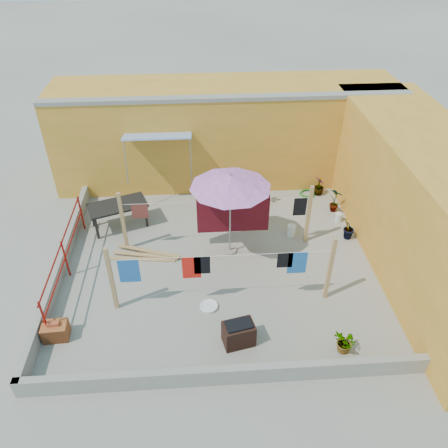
{
  "coord_description": "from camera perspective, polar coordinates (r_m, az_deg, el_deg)",
  "views": [
    {
      "loc": [
        -0.46,
        -8.73,
        7.72
      ],
      "look_at": [
        0.16,
        0.3,
        1.07
      ],
      "focal_mm": 35.0,
      "sensor_mm": 36.0,
      "label": 1
    }
  ],
  "objects": [
    {
      "name": "white_basin",
      "position": [
        10.5,
        -1.98,
        -10.68
      ],
      "size": [
        0.43,
        0.43,
        0.08
      ],
      "color": "silver",
      "rests_on": "ground"
    },
    {
      "name": "brick_stack",
      "position": [
        10.46,
        -21.15,
        -12.9
      ],
      "size": [
        0.56,
        0.42,
        0.47
      ],
      "color": "#AC5227",
      "rests_on": "ground"
    },
    {
      "name": "ground",
      "position": [
        11.66,
        -0.69,
        -5.13
      ],
      "size": [
        80.0,
        80.0,
        0.0
      ],
      "primitive_type": "plane",
      "color": "#9E998E",
      "rests_on": "ground"
    },
    {
      "name": "parapet_front",
      "position": [
        9.11,
        0.7,
        -19.11
      ],
      "size": [
        8.3,
        0.16,
        0.44
      ],
      "primitive_type": "cube",
      "color": "gray",
      "rests_on": "ground"
    },
    {
      "name": "plant_right_b",
      "position": [
        12.75,
        15.92,
        -0.59
      ],
      "size": [
        0.49,
        0.49,
        0.7
      ],
      "primitive_type": "imported",
      "rotation": [
        0.0,
        0.0,
        3.87
      ],
      "color": "#225618",
      "rests_on": "ground"
    },
    {
      "name": "plant_back_a",
      "position": [
        13.84,
        4.37,
        4.08
      ],
      "size": [
        0.83,
        0.8,
        0.72
      ],
      "primitive_type": "imported",
      "rotation": [
        0.0,
        0.0,
        0.49
      ],
      "color": "#225618",
      "rests_on": "ground"
    },
    {
      "name": "parapet_left",
      "position": [
        12.06,
        -20.5,
        -4.9
      ],
      "size": [
        0.16,
        7.3,
        0.44
      ],
      "primitive_type": "cube",
      "color": "gray",
      "rests_on": "ground"
    },
    {
      "name": "water_jug_b",
      "position": [
        12.64,
        8.8,
        -0.83
      ],
      "size": [
        0.24,
        0.24,
        0.38
      ],
      "color": "silver",
      "rests_on": "ground"
    },
    {
      "name": "green_hose",
      "position": [
        14.63,
        10.83,
        3.93
      ],
      "size": [
        0.52,
        0.52,
        0.08
      ],
      "color": "#1F7C1B",
      "rests_on": "ground"
    },
    {
      "name": "wall_right",
      "position": [
        12.06,
        24.76,
        2.17
      ],
      "size": [
        2.4,
        9.0,
        3.2
      ],
      "primitive_type": "cube",
      "color": "orange",
      "rests_on": "ground"
    },
    {
      "name": "water_jug_a",
      "position": [
        13.53,
        14.73,
        0.88
      ],
      "size": [
        0.2,
        0.2,
        0.31
      ],
      "color": "silver",
      "rests_on": "ground"
    },
    {
      "name": "lumber_pile",
      "position": [
        12.01,
        -10.18,
        -4.01
      ],
      "size": [
        1.91,
        0.76,
        0.12
      ],
      "color": "tan",
      "rests_on": "ground"
    },
    {
      "name": "plant_right_c",
      "position": [
        9.84,
        15.6,
        -14.75
      ],
      "size": [
        0.55,
        0.59,
        0.54
      ],
      "primitive_type": "imported",
      "rotation": [
        0.0,
        0.0,
        5.01
      ],
      "color": "#225618",
      "rests_on": "ground"
    },
    {
      "name": "wall_back",
      "position": [
        14.77,
        0.15,
        11.9
      ],
      "size": [
        11.0,
        3.27,
        3.21
      ],
      "color": "orange",
      "rests_on": "ground"
    },
    {
      "name": "plant_right_a",
      "position": [
        13.78,
        14.31,
        3.1
      ],
      "size": [
        0.52,
        0.53,
        0.84
      ],
      "primitive_type": "imported",
      "rotation": [
        0.0,
        0.0,
        2.32
      ],
      "color": "#225618",
      "rests_on": "ground"
    },
    {
      "name": "red_railing",
      "position": [
        11.54,
        -20.15,
        -3.66
      ],
      "size": [
        0.05,
        4.2,
        1.1
      ],
      "color": "maroon",
      "rests_on": "ground"
    },
    {
      "name": "clothesline_rig",
      "position": [
        11.5,
        0.85,
        0.59
      ],
      "size": [
        5.09,
        2.35,
        1.8
      ],
      "color": "tan",
      "rests_on": "ground"
    },
    {
      "name": "outdoor_table",
      "position": [
        12.92,
        -13.72,
        2.21
      ],
      "size": [
        1.82,
        1.34,
        0.77
      ],
      "color": "black",
      "rests_on": "ground"
    },
    {
      "name": "patio_umbrella",
      "position": [
        10.74,
        0.85,
        5.51
      ],
      "size": [
        2.46,
        2.46,
        2.47
      ],
      "color": "gray",
      "rests_on": "ground"
    },
    {
      "name": "plant_back_b",
      "position": [
        14.58,
        12.3,
        4.86
      ],
      "size": [
        0.42,
        0.42,
        0.61
      ],
      "primitive_type": "imported",
      "rotation": [
        0.0,
        0.0,
        1.83
      ],
      "color": "#225618",
      "rests_on": "ground"
    },
    {
      "name": "brazier",
      "position": [
        9.64,
        1.92,
        -14.09
      ],
      "size": [
        0.74,
        0.57,
        0.6
      ],
      "color": "black",
      "rests_on": "ground"
    }
  ]
}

